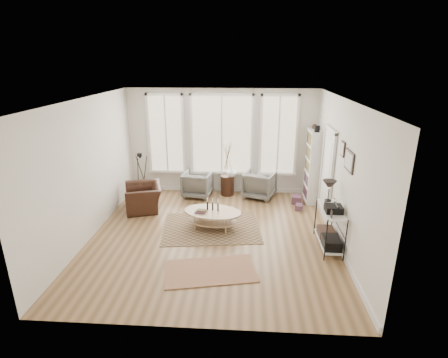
# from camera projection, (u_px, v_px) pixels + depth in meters

# --- Properties ---
(room) EXTENTS (5.50, 5.54, 2.90)m
(room) POSITION_uv_depth(u_px,v_px,m) (213.00, 173.00, 7.12)
(room) COLOR #946F47
(room) RESTS_ON ground
(bay_window) EXTENTS (4.14, 0.12, 2.24)m
(bay_window) POSITION_uv_depth(u_px,v_px,m) (222.00, 136.00, 9.60)
(bay_window) COLOR beige
(bay_window) RESTS_ON ground
(door) EXTENTS (0.09, 1.06, 2.22)m
(door) POSITION_uv_depth(u_px,v_px,m) (327.00, 173.00, 8.12)
(door) COLOR silver
(door) RESTS_ON ground
(bookcase) EXTENTS (0.31, 0.85, 2.06)m
(bookcase) POSITION_uv_depth(u_px,v_px,m) (312.00, 166.00, 9.20)
(bookcase) COLOR white
(bookcase) RESTS_ON ground
(low_shelf) EXTENTS (0.38, 1.08, 1.30)m
(low_shelf) POSITION_uv_depth(u_px,v_px,m) (330.00, 224.00, 6.97)
(low_shelf) COLOR white
(low_shelf) RESTS_ON ground
(wall_art) EXTENTS (0.04, 0.88, 0.44)m
(wall_art) POSITION_uv_depth(u_px,v_px,m) (347.00, 158.00, 6.54)
(wall_art) COLOR black
(wall_art) RESTS_ON ground
(rug_main) EXTENTS (2.32, 1.86, 0.01)m
(rug_main) POSITION_uv_depth(u_px,v_px,m) (211.00, 228.00, 7.91)
(rug_main) COLOR brown
(rug_main) RESTS_ON ground
(rug_runner) EXTENTS (1.77, 1.21, 0.01)m
(rug_runner) POSITION_uv_depth(u_px,v_px,m) (210.00, 271.00, 6.29)
(rug_runner) COLOR brown
(rug_runner) RESTS_ON ground
(coffee_table) EXTENTS (1.42, 1.05, 0.59)m
(coffee_table) POSITION_uv_depth(u_px,v_px,m) (212.00, 215.00, 7.82)
(coffee_table) COLOR tan
(coffee_table) RESTS_ON ground
(armchair_left) EXTENTS (0.85, 0.87, 0.70)m
(armchair_left) POSITION_uv_depth(u_px,v_px,m) (198.00, 184.00, 9.65)
(armchair_left) COLOR slate
(armchair_left) RESTS_ON ground
(armchair_right) EXTENTS (1.01, 1.03, 0.73)m
(armchair_right) POSITION_uv_depth(u_px,v_px,m) (260.00, 184.00, 9.58)
(armchair_right) COLOR slate
(armchair_right) RESTS_ON ground
(side_table) EXTENTS (0.37, 0.37, 1.57)m
(side_table) POSITION_uv_depth(u_px,v_px,m) (227.00, 169.00, 9.62)
(side_table) COLOR #341E15
(side_table) RESTS_ON ground
(vase) EXTENTS (0.32, 0.32, 0.27)m
(vase) POSITION_uv_depth(u_px,v_px,m) (232.00, 172.00, 9.56)
(vase) COLOR silver
(vase) RESTS_ON side_table
(accent_chair) EXTENTS (1.20, 1.12, 0.64)m
(accent_chair) POSITION_uv_depth(u_px,v_px,m) (144.00, 197.00, 8.80)
(accent_chair) COLOR #341E15
(accent_chair) RESTS_ON ground
(tripod_camera) EXTENTS (0.44, 0.44, 1.26)m
(tripod_camera) POSITION_uv_depth(u_px,v_px,m) (142.00, 177.00, 9.47)
(tripod_camera) COLOR black
(tripod_camera) RESTS_ON ground
(book_stack_near) EXTENTS (0.30, 0.36, 0.20)m
(book_stack_near) POSITION_uv_depth(u_px,v_px,m) (297.00, 199.00, 9.27)
(book_stack_near) COLOR maroon
(book_stack_near) RESTS_ON ground
(book_stack_far) EXTENTS (0.23, 0.26, 0.14)m
(book_stack_far) POSITION_uv_depth(u_px,v_px,m) (299.00, 207.00, 8.84)
(book_stack_far) COLOR maroon
(book_stack_far) RESTS_ON ground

